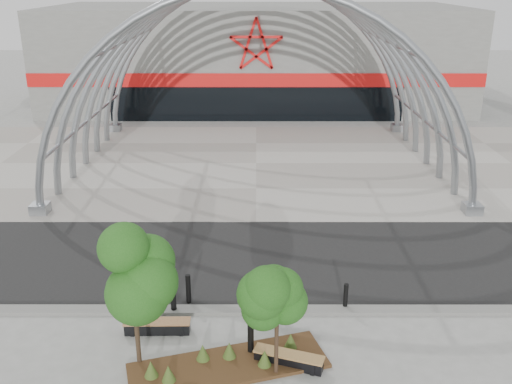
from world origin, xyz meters
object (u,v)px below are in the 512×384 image
at_px(bench_1, 289,360).
at_px(street_tree_1, 277,300).
at_px(bench_0, 157,327).
at_px(bollard_2, 251,337).
at_px(street_tree_0, 132,271).

bearing_deg(bench_1, street_tree_1, -133.39).
bearing_deg(bench_1, bench_0, 157.97).
relative_size(street_tree_1, bollard_2, 2.94).
distance_m(bench_0, bench_1, 4.28).
height_order(street_tree_0, bench_1, street_tree_0).
height_order(bench_0, bollard_2, bollard_2).
relative_size(bench_1, bollard_2, 1.79).
distance_m(street_tree_1, bollard_2, 2.18).
distance_m(street_tree_0, street_tree_1, 3.94).
height_order(bench_0, bench_1, bench_0).
distance_m(bench_1, bollard_2, 1.26).
bearing_deg(street_tree_0, bench_1, -1.11).
bearing_deg(bench_0, bollard_2, -20.18).
distance_m(bench_0, bollard_2, 3.10).
bearing_deg(bench_1, street_tree_0, 178.89).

